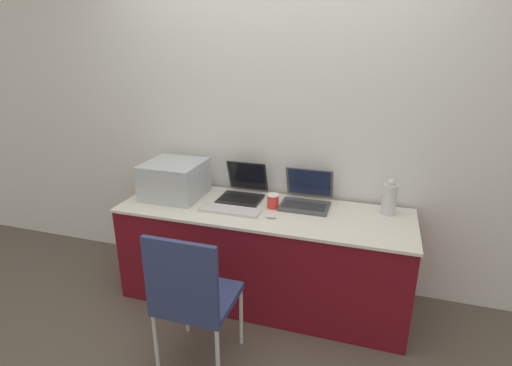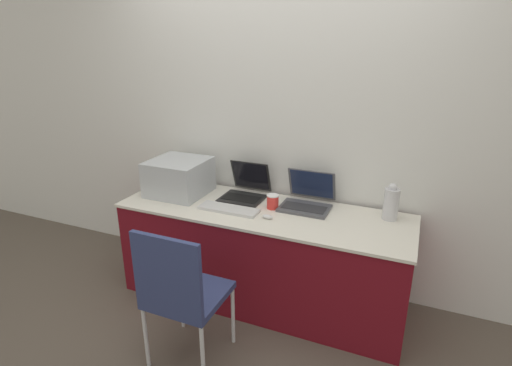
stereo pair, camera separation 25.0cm
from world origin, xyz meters
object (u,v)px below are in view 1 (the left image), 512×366
object	(u,v)px
metal_pitcher	(389,198)
chair	(192,294)
mouse	(270,216)
laptop_left	(243,190)
external_keyboard	(230,210)
laptop_right	(306,197)
coffee_cup	(273,201)
printer	(174,178)

from	to	relation	value
metal_pitcher	chair	bearing A→B (deg)	-136.01
mouse	laptop_left	bearing A→B (deg)	135.06
external_keyboard	mouse	size ratio (longest dim) A/B	5.83
laptop_right	coffee_cup	size ratio (longest dim) A/B	3.41
external_keyboard	chair	world-z (taller)	chair
coffee_cup	mouse	bearing A→B (deg)	-80.15
printer	external_keyboard	xyz separation A→B (m)	(0.50, -0.15, -0.13)
laptop_left	metal_pitcher	bearing A→B (deg)	0.86
external_keyboard	metal_pitcher	xyz separation A→B (m)	(1.05, 0.29, 0.10)
printer	coffee_cup	distance (m)	0.77
printer	external_keyboard	size ratio (longest dim) A/B	0.97
laptop_right	chair	size ratio (longest dim) A/B	0.38
metal_pitcher	chair	world-z (taller)	metal_pitcher
laptop_left	coffee_cup	bearing A→B (deg)	-24.19
mouse	metal_pitcher	bearing A→B (deg)	22.77
chair	laptop_left	bearing A→B (deg)	92.04
laptop_right	external_keyboard	bearing A→B (deg)	-149.27
coffee_cup	printer	bearing A→B (deg)	-179.43
mouse	chair	distance (m)	0.75
chair	coffee_cup	bearing A→B (deg)	74.48
external_keyboard	laptop_right	bearing A→B (deg)	30.73
coffee_cup	mouse	distance (m)	0.18
external_keyboard	metal_pitcher	size ratio (longest dim) A/B	1.71
printer	laptop_right	world-z (taller)	printer
metal_pitcher	chair	size ratio (longest dim) A/B	0.28
coffee_cup	chair	xyz separation A→B (m)	(-0.23, -0.84, -0.26)
coffee_cup	mouse	xyz separation A→B (m)	(0.03, -0.18, -0.04)
coffee_cup	chair	distance (m)	0.91
laptop_left	mouse	distance (m)	0.42
external_keyboard	coffee_cup	bearing A→B (deg)	30.33
chair	mouse	bearing A→B (deg)	68.26
laptop_left	laptop_right	size ratio (longest dim) A/B	1.00
coffee_cup	metal_pitcher	bearing A→B (deg)	9.91
mouse	metal_pitcher	size ratio (longest dim) A/B	0.29
printer	chair	xyz separation A→B (m)	(0.54, -0.83, -0.35)
laptop_right	mouse	distance (m)	0.36
printer	laptop_left	size ratio (longest dim) A/B	1.20
laptop_right	external_keyboard	size ratio (longest dim) A/B	0.81
laptop_right	chair	distance (m)	1.10
printer	chair	world-z (taller)	printer
external_keyboard	mouse	world-z (taller)	mouse
coffee_cup	metal_pitcher	xyz separation A→B (m)	(0.78, 0.14, 0.06)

